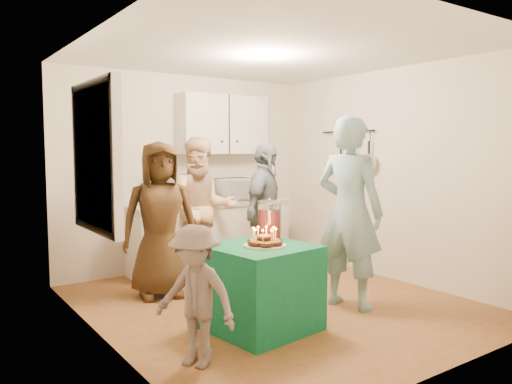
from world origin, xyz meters
TOP-DOWN VIEW (x-y plane):
  - floor at (0.00, 0.00)m, footprint 4.00×4.00m
  - ceiling at (0.00, 0.00)m, footprint 4.00×4.00m
  - back_wall at (0.00, 2.00)m, footprint 3.60×3.60m
  - left_wall at (-1.80, 0.00)m, footprint 4.00×4.00m
  - right_wall at (1.80, 0.00)m, footprint 4.00×4.00m
  - window_night at (-1.77, 0.30)m, footprint 0.04×1.00m
  - counter at (0.20, 1.70)m, footprint 2.20×0.58m
  - countertop at (0.20, 1.70)m, footprint 2.24×0.62m
  - upper_cabinet at (0.50, 1.85)m, footprint 1.30×0.30m
  - pot_rack at (1.72, 0.70)m, footprint 0.12×1.00m
  - microwave at (0.57, 1.70)m, footprint 0.57×0.40m
  - party_table at (-0.56, -0.51)m, footprint 0.95×0.95m
  - donut_cake at (-0.55, -0.57)m, footprint 0.38×0.38m
  - punch_jar at (-0.28, -0.28)m, footprint 0.22×0.22m
  - man_birthday at (0.56, -0.51)m, footprint 0.65×0.82m
  - woman_back_left at (-0.88, 0.92)m, footprint 0.94×0.72m
  - woman_back_center at (-0.17, 1.25)m, footprint 1.04×0.92m
  - woman_back_right at (0.43, 0.78)m, footprint 1.05×0.91m
  - child_near_left at (-1.40, -0.86)m, footprint 0.66×0.79m

SIDE VIEW (x-z plane):
  - floor at x=0.00m, z-range 0.00..0.00m
  - party_table at x=-0.56m, z-range 0.00..0.76m
  - counter at x=0.20m, z-range 0.00..0.86m
  - child_near_left at x=-1.40m, z-range 0.00..1.06m
  - woman_back_right at x=0.43m, z-range 0.00..1.70m
  - donut_cake at x=-0.55m, z-range 0.76..0.94m
  - woman_back_left at x=-0.88m, z-range 0.00..1.71m
  - woman_back_center at x=-0.17m, z-range 0.00..1.76m
  - countertop at x=0.20m, z-range 0.86..0.91m
  - punch_jar at x=-0.28m, z-range 0.76..1.10m
  - man_birthday at x=0.56m, z-range 0.00..1.95m
  - microwave at x=0.57m, z-range 0.91..1.21m
  - back_wall at x=0.00m, z-range 1.30..1.30m
  - left_wall at x=-1.80m, z-range 1.30..1.30m
  - right_wall at x=1.80m, z-range 1.30..1.30m
  - window_night at x=-1.77m, z-range 0.95..2.15m
  - pot_rack at x=1.72m, z-range 1.30..1.90m
  - upper_cabinet at x=0.50m, z-range 1.55..2.35m
  - ceiling at x=0.00m, z-range 2.60..2.60m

